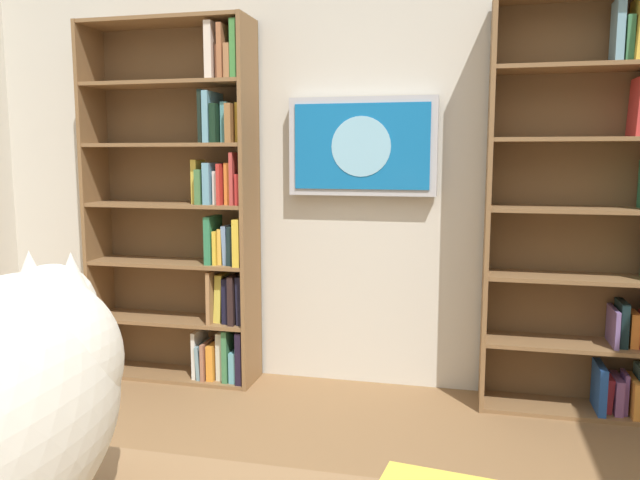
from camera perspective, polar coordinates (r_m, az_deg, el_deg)
wall_back at (r=3.41m, az=4.30°, el=9.27°), size 4.52×0.06×2.70m
bookshelf_left at (r=3.27m, az=24.41°, el=2.74°), size 0.88×0.28×2.00m
bookshelf_right at (r=3.53m, az=-11.45°, el=2.73°), size 0.95×0.28×1.97m
wall_mounted_tv at (r=3.33m, az=3.85°, el=8.47°), size 0.78×0.07×0.51m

